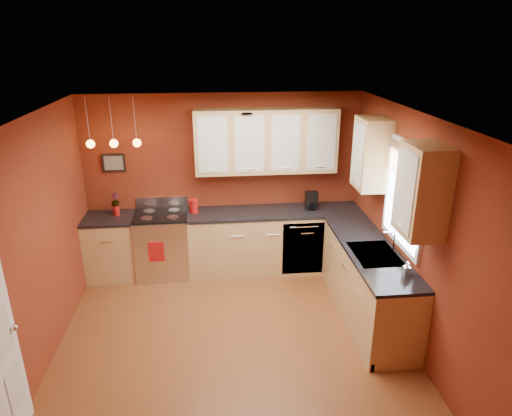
{
  "coord_description": "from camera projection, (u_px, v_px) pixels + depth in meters",
  "views": [
    {
      "loc": [
        -0.18,
        -4.34,
        3.35
      ],
      "look_at": [
        0.36,
        1.0,
        1.3
      ],
      "focal_mm": 32.0,
      "sensor_mm": 36.0,
      "label": 1
    }
  ],
  "objects": [
    {
      "name": "wall_picture",
      "position": [
        114.0,
        163.0,
        6.44
      ],
      "size": [
        0.32,
        0.03,
        0.26
      ],
      "primitive_type": "cube",
      "color": "black",
      "rests_on": "wall_back"
    },
    {
      "name": "soap_pump",
      "position": [
        407.0,
        269.0,
        4.83
      ],
      "size": [
        0.08,
        0.08,
        0.17
      ],
      "primitive_type": "imported",
      "rotation": [
        0.0,
        0.0,
        0.04
      ],
      "color": "white",
      "rests_on": "counter_right"
    },
    {
      "name": "counter_right",
      "position": [
        371.0,
        250.0,
        5.5
      ],
      "size": [
        0.62,
        2.1,
        0.04
      ],
      "primitive_type": "cube",
      "color": "black",
      "rests_on": "base_cabinets_right"
    },
    {
      "name": "wall_left",
      "position": [
        33.0,
        252.0,
        4.59
      ],
      "size": [
        0.02,
        4.2,
        2.6
      ],
      "primitive_type": "cube",
      "color": "maroon",
      "rests_on": "floor"
    },
    {
      "name": "floor",
      "position": [
        233.0,
        345.0,
        5.25
      ],
      "size": [
        4.2,
        4.2,
        0.0
      ],
      "primitive_type": "plane",
      "color": "brown",
      "rests_on": "ground"
    },
    {
      "name": "counter_back_right",
      "position": [
        275.0,
        212.0,
        6.66
      ],
      "size": [
        2.54,
        0.62,
        0.04
      ],
      "primitive_type": "cube",
      "color": "black",
      "rests_on": "base_cabinets_back_right"
    },
    {
      "name": "sink",
      "position": [
        375.0,
        255.0,
        5.36
      ],
      "size": [
        0.5,
        0.7,
        0.33
      ],
      "color": "#97979D",
      "rests_on": "counter_right"
    },
    {
      "name": "base_cabinets_back_left",
      "position": [
        112.0,
        248.0,
        6.6
      ],
      "size": [
        0.7,
        0.6,
        0.9
      ],
      "primitive_type": "cube",
      "color": "tan",
      "rests_on": "floor"
    },
    {
      "name": "upper_cabinets_right",
      "position": [
        394.0,
        170.0,
        5.03
      ],
      "size": [
        0.35,
        1.95,
        0.9
      ],
      "primitive_type": "cube",
      "color": "tan",
      "rests_on": "wall_right"
    },
    {
      "name": "wall_right",
      "position": [
        414.0,
        235.0,
        4.97
      ],
      "size": [
        0.02,
        4.2,
        2.6
      ],
      "primitive_type": "cube",
      "color": "maroon",
      "rests_on": "floor"
    },
    {
      "name": "base_cabinets_back_right",
      "position": [
        275.0,
        241.0,
        6.83
      ],
      "size": [
        2.54,
        0.6,
        0.9
      ],
      "primitive_type": "cube",
      "color": "tan",
      "rests_on": "floor"
    },
    {
      "name": "pendant_lights",
      "position": [
        114.0,
        143.0,
        6.02
      ],
      "size": [
        0.71,
        0.11,
        0.66
      ],
      "color": "#97979D",
      "rests_on": "ceiling"
    },
    {
      "name": "dish_towel",
      "position": [
        156.0,
        252.0,
        6.33
      ],
      "size": [
        0.22,
        0.01,
        0.29
      ],
      "primitive_type": "cube",
      "color": "#AA1312",
      "rests_on": "gas_range"
    },
    {
      "name": "red_vase",
      "position": [
        116.0,
        210.0,
        6.47
      ],
      "size": [
        0.09,
        0.09,
        0.14
      ],
      "primitive_type": "cylinder",
      "color": "#AA1312",
      "rests_on": "counter_back_left"
    },
    {
      "name": "window",
      "position": [
        405.0,
        193.0,
        5.11
      ],
      "size": [
        0.06,
        1.02,
        1.22
      ],
      "color": "white",
      "rests_on": "wall_right"
    },
    {
      "name": "wall_front",
      "position": [
        249.0,
        387.0,
        2.83
      ],
      "size": [
        4.0,
        0.02,
        2.6
      ],
      "primitive_type": "cube",
      "color": "maroon",
      "rests_on": "floor"
    },
    {
      "name": "base_cabinets_right",
      "position": [
        367.0,
        284.0,
        5.67
      ],
      "size": [
        0.6,
        2.1,
        0.9
      ],
      "primitive_type": "cube",
      "color": "tan",
      "rests_on": "floor"
    },
    {
      "name": "coffee_maker",
      "position": [
        312.0,
        201.0,
        6.68
      ],
      "size": [
        0.19,
        0.18,
        0.26
      ],
      "rotation": [
        0.0,
        0.0,
        -0.05
      ],
      "color": "black",
      "rests_on": "counter_back_right"
    },
    {
      "name": "wall_back",
      "position": [
        224.0,
        182.0,
        6.74
      ],
      "size": [
        4.0,
        0.02,
        2.6
      ],
      "primitive_type": "cube",
      "color": "maroon",
      "rests_on": "floor"
    },
    {
      "name": "dishwasher_front",
      "position": [
        303.0,
        248.0,
        6.6
      ],
      "size": [
        0.6,
        0.02,
        0.8
      ],
      "primitive_type": "cube",
      "color": "silver",
      "rests_on": "base_cabinets_back_right"
    },
    {
      "name": "counter_back_left",
      "position": [
        109.0,
        218.0,
        6.44
      ],
      "size": [
        0.7,
        0.62,
        0.04
      ],
      "primitive_type": "cube",
      "color": "black",
      "rests_on": "base_cabinets_back_left"
    },
    {
      "name": "upper_cabinets_back",
      "position": [
        266.0,
        141.0,
        6.4
      ],
      "size": [
        2.0,
        0.35,
        0.9
      ],
      "primitive_type": "cube",
      "color": "tan",
      "rests_on": "wall_back"
    },
    {
      "name": "gas_range",
      "position": [
        163.0,
        244.0,
        6.66
      ],
      "size": [
        0.76,
        0.64,
        1.11
      ],
      "color": "silver",
      "rests_on": "floor"
    },
    {
      "name": "ceiling",
      "position": [
        229.0,
        119.0,
        4.32
      ],
      "size": [
        4.0,
        4.2,
        0.02
      ],
      "primitive_type": "cube",
      "color": "silver",
      "rests_on": "wall_back"
    },
    {
      "name": "red_canister",
      "position": [
        194.0,
        206.0,
        6.55
      ],
      "size": [
        0.13,
        0.13,
        0.2
      ],
      "color": "#AA1312",
      "rests_on": "counter_back_right"
    },
    {
      "name": "flowers",
      "position": [
        115.0,
        200.0,
        6.41
      ],
      "size": [
        0.14,
        0.14,
        0.2
      ],
      "primitive_type": "imported",
      "rotation": [
        0.0,
        0.0,
        -0.37
      ],
      "color": "#AA1312",
      "rests_on": "red_vase"
    }
  ]
}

